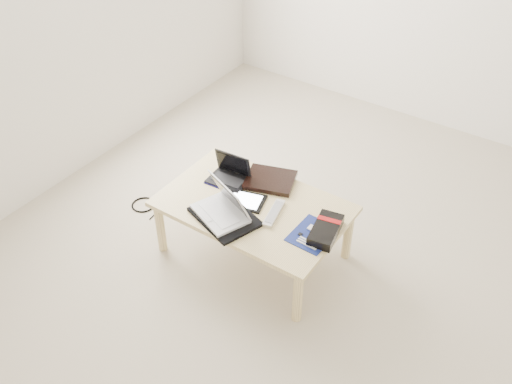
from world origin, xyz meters
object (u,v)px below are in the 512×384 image
Objects in this scene: coffee_table at (253,211)px; white_laptop at (223,207)px; netbook at (229,175)px; gpu_box at (326,230)px.

white_laptop reaches higher than coffee_table.
coffee_table is 0.23m from white_laptop.
gpu_box is at bearing -7.64° from netbook.
white_laptop reaches higher than netbook.
coffee_table is at bearing -178.25° from gpu_box.
white_laptop is at bearing -160.77° from gpu_box.
netbook is 0.88× the size of gpu_box.
netbook reaches higher than coffee_table.
white_laptop is at bearing -115.27° from coffee_table.
gpu_box is at bearing 19.23° from white_laptop.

